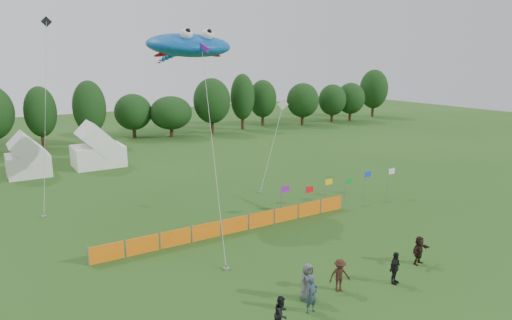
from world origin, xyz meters
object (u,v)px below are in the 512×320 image
spectator_c (340,275)px  tent_right (98,149)px  spectator_b (281,314)px  barrier_fence (235,225)px  spectator_d (395,268)px  spectator_f (419,250)px  spectator_e (307,282)px  tent_left (28,158)px  stingray_kite (187,46)px  spectator_a (312,295)px

spectator_c → tent_right: bearing=114.0°
tent_right → spectator_b: (-0.68, -33.63, -0.98)m
tent_right → barrier_fence: (2.96, -23.27, -1.26)m
spectator_c → spectator_d: (2.81, -0.86, 0.01)m
spectator_c → spectator_f: (5.62, -0.04, -0.03)m
tent_right → spectator_e: (1.73, -32.24, -0.86)m
tent_left → spectator_b: bearing=-80.0°
spectator_d → barrier_fence: bearing=92.9°
spectator_c → stingray_kite: bearing=108.1°
spectator_e → spectator_f: spectator_e is taller
barrier_fence → spectator_e: (-1.22, -8.97, 0.39)m
barrier_fence → spectator_d: 10.55m
stingray_kite → spectator_b: bearing=-102.9°
spectator_b → tent_left: bearing=71.9°
spectator_a → tent_left: bearing=103.7°
tent_left → spectator_b: (5.84, -33.17, -0.89)m
barrier_fence → spectator_b: spectator_b is taller
spectator_f → tent_left: bearing=108.7°
spectator_d → stingray_kite: size_ratio=0.08×
spectator_a → stingray_kite: 20.83m
spectator_c → spectator_e: (-1.81, 0.16, 0.09)m
barrier_fence → spectator_b: bearing=-109.4°
barrier_fence → spectator_d: (3.40, -9.98, 0.32)m
barrier_fence → spectator_a: 10.03m
spectator_e → stingray_kite: size_ratio=0.09×
tent_left → spectator_e: size_ratio=2.09×
spectator_a → spectator_f: (7.92, 0.72, -0.05)m
spectator_b → spectator_f: spectator_f is taller
spectator_b → spectator_e: size_ratio=0.87×
spectator_a → spectator_c: size_ratio=1.03×
barrier_fence → spectator_c: 9.15m
tent_left → spectator_e: (8.25, -31.78, -0.77)m
spectator_e → spectator_f: bearing=-5.3°
tent_left → stingray_kite: bearing=-56.5°
spectator_b → spectator_f: 9.92m
spectator_b → spectator_c: 4.40m
tent_right → spectator_b: bearing=-91.2°
spectator_e → stingray_kite: 19.98m
tent_right → tent_left: bearing=-176.0°
stingray_kite → barrier_fence: bearing=-93.7°
tent_right → spectator_d: 33.87m
stingray_kite → spectator_e: bearing=-95.9°
spectator_a → spectator_b: size_ratio=1.08×
spectator_f → stingray_kite: bearing=101.3°
spectator_d → spectator_c: bearing=147.1°
spectator_e → spectator_f: 7.43m
spectator_b → stingray_kite: size_ratio=0.08×
spectator_e → tent_left: bearing=100.8°
barrier_fence → spectator_d: bearing=-71.2°
spectator_e → stingray_kite: (1.72, 16.71, 10.83)m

